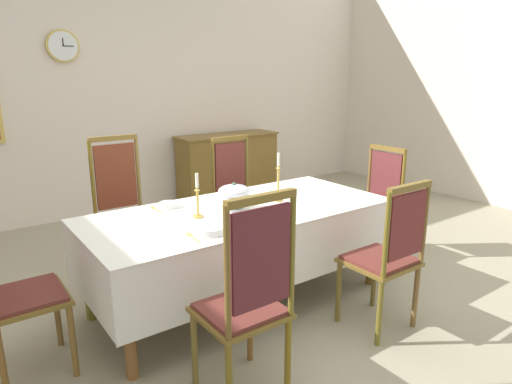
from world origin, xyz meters
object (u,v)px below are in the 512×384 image
Objects in this scene: candlestick_east at (278,182)px; bowl_near_right at (169,204)px; sideboard at (228,166)px; mounted_clock at (63,46)px; dining_table at (241,219)px; soup_tureen at (234,197)px; bowl_near_left at (210,229)px; chair_head_east at (375,200)px; chair_south_b at (387,254)px; spoon_secondary at (154,208)px; chair_south_a at (247,298)px; spoon_primary at (190,235)px; candlestick_west at (198,200)px; chair_north_b at (237,193)px; chair_head_west at (13,289)px; chair_north_a at (123,210)px.

candlestick_east reaches higher than bowl_near_right.
bowl_near_right is 0.11× the size of sideboard.
dining_table is at bearing -80.84° from mounted_clock.
soup_tureen reaches higher than bowl_near_left.
chair_south_b is at bearing 133.11° from chair_head_east.
candlestick_east reaches higher than spoon_secondary.
bowl_near_left is at bearing 150.29° from chair_south_b.
mounted_clock is at bearing 98.08° from soup_tureen.
spoon_primary is at bearing 90.17° from chair_south_a.
candlestick_west is at bearing -65.60° from spoon_secondary.
candlestick_west reaches higher than spoon_primary.
chair_head_east is 2.76× the size of candlestick_east.
bowl_near_right is at bearing -13.50° from spoon_secondary.
dining_table is at bearing -39.98° from bowl_near_right.
candlestick_east is (0.71, 0.00, 0.03)m from candlestick_west.
sideboard reaches higher than spoon_secondary.
soup_tureen is (-1.59, -0.00, 0.29)m from chair_head_east.
spoon_secondary is at bearing 79.67° from chair_head_east.
chair_north_b is 2.94× the size of candlestick_east.
bowl_near_right is at bearing 49.16° from sideboard.
chair_south_b reaches higher than sideboard.
bowl_near_right reaches higher than spoon_primary.
dining_table is at bearing 90.00° from chair_head_west.
soup_tureen is at bearing 60.45° from chair_south_a.
candlestick_west is (0.22, -0.91, 0.26)m from chair_north_a.
bowl_near_left is at bearing 50.40° from chair_north_b.
chair_head_west is 1.51m from soup_tureen.
chair_head_west reaches higher than bowl_near_left.
chair_head_east is 4.09× the size of soup_tureen.
chair_north_b is at bearing 57.83° from dining_table.
dining_table is 7.20× the size of candlestick_west.
chair_south_b reaches higher than chair_head_west.
spoon_secondary is at bearing 87.80° from chair_south_a.
candlestick_east is (1.89, 0.00, 0.35)m from chair_head_west.
chair_south_b is at bearing -55.31° from soup_tureen.
chair_head_east is 5.93× the size of spoon_secondary.
chair_south_b is 1.14m from soup_tureen.
chair_head_east is 3.02× the size of mounted_clock.
dining_table is at bearing 35.83° from bowl_near_left.
chair_south_a reaches higher than candlestick_west.
bowl_near_right is 2.98m from sideboard.
chair_south_a is 0.96× the size of chair_north_a.
bowl_near_left is 3.39m from mounted_clock.
bowl_near_left is 0.70m from spoon_secondary.
bowl_near_left is 1.10× the size of spoon_primary.
dining_table is 8.80× the size of soup_tureen.
spoon_primary is at bearing -92.13° from mounted_clock.
spoon_primary is at bearing -162.30° from candlestick_east.
chair_south_b is at bearing 122.15° from chair_north_a.
sideboard is at bearing 59.14° from chair_south_a.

